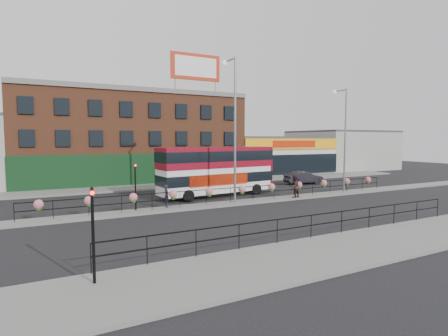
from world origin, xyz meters
name	(u,v)px	position (x,y,z in m)	size (l,w,h in m)	color
ground	(242,203)	(0.00, 0.00, 0.00)	(120.00, 120.00, 0.00)	black
south_pavement	(372,244)	(0.00, -12.00, 0.07)	(60.00, 4.00, 0.15)	slate
north_pavement	(186,184)	(0.00, 12.00, 0.07)	(60.00, 4.00, 0.15)	slate
median	(242,202)	(0.00, 0.00, 0.07)	(60.00, 1.60, 0.15)	slate
yellow_line_inner	(335,233)	(0.00, -9.70, 0.01)	(60.00, 0.10, 0.01)	gold
yellow_line_outer	(338,234)	(0.00, -9.88, 0.01)	(60.00, 0.10, 0.01)	gold
brick_building	(131,137)	(-4.00, 19.96, 5.13)	(25.00, 12.21, 10.30)	brown
supermarket	(268,155)	(16.00, 19.90, 2.65)	(15.00, 12.25, 5.30)	silver
warehouse_east	(341,150)	(30.75, 20.00, 3.15)	(14.50, 12.00, 6.30)	#9A9A96
billboard	(196,67)	(2.50, 14.99, 13.18)	(6.00, 0.29, 4.40)	#B6230A
median_railing	(242,190)	(0.00, 0.00, 1.05)	(30.04, 0.56, 1.23)	black
south_railing	(311,221)	(-2.00, -10.10, 0.96)	(20.04, 0.05, 1.12)	black
double_decker_bus	(218,166)	(-0.10, 4.02, 2.60)	(10.65, 3.51, 4.23)	white
car	(304,178)	(11.88, 6.97, 0.70)	(4.46, 2.15, 1.41)	#24222B
pedestrian_a	(167,196)	(-5.82, 0.48, 0.93)	(0.43, 0.61, 1.57)	black
pedestrian_b	(294,186)	(4.76, -0.35, 1.06)	(1.03, 0.89, 1.82)	#2F1E1A
lamp_column_west	(233,117)	(-0.64, 0.23, 6.57)	(0.39, 1.90, 10.84)	gray
lamp_column_east	(343,131)	(10.64, 0.23, 5.63)	(0.33, 1.62, 9.25)	gray
traffic_light_south	(92,214)	(-12.00, -11.01, 2.47)	(0.15, 0.28, 3.65)	black
traffic_light_median	(135,176)	(-8.00, 0.39, 2.47)	(0.15, 0.28, 3.65)	black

